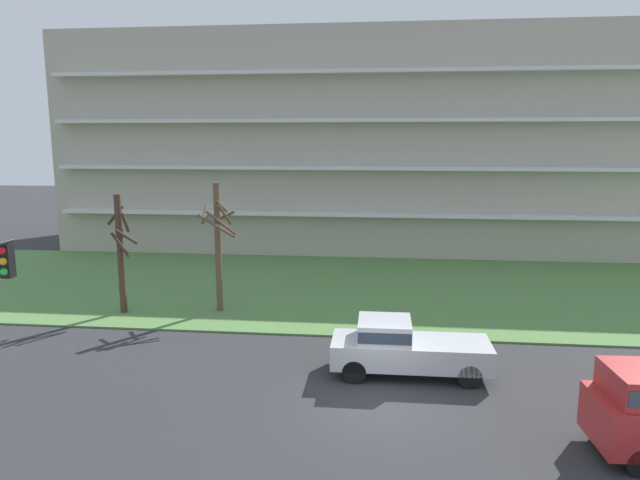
% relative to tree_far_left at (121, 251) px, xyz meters
% --- Properties ---
extents(ground, '(160.00, 160.00, 0.00)m').
position_rel_tree_far_left_xyz_m(ground, '(11.94, -8.15, -2.98)').
color(ground, '#2D2D30').
extents(grass_lawn_strip, '(80.00, 16.00, 0.08)m').
position_rel_tree_far_left_xyz_m(grass_lawn_strip, '(11.94, 5.85, -2.94)').
color(grass_lawn_strip, '#547F42').
rests_on(grass_lawn_strip, ground).
extents(apartment_building, '(46.69, 14.69, 15.54)m').
position_rel_tree_far_left_xyz_m(apartment_building, '(11.94, 20.72, 4.79)').
color(apartment_building, '#B2A899').
rests_on(apartment_building, ground).
extents(tree_far_left, '(1.40, 1.38, 5.62)m').
position_rel_tree_far_left_xyz_m(tree_far_left, '(0.00, 0.00, 0.00)').
color(tree_far_left, '#423023').
rests_on(tree_far_left, ground).
extents(tree_left, '(1.73, 1.87, 6.12)m').
position_rel_tree_far_left_xyz_m(tree_left, '(4.41, 0.70, 0.40)').
color(tree_left, brown).
rests_on(tree_left, ground).
extents(pickup_silver_near_left, '(5.40, 2.01, 1.95)m').
position_rel_tree_far_left_xyz_m(pickup_silver_near_left, '(12.74, -5.65, -1.96)').
color(pickup_silver_near_left, '#B7BABF').
rests_on(pickup_silver_near_left, ground).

